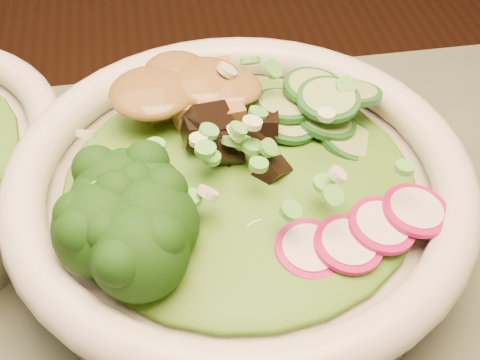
{
  "coord_description": "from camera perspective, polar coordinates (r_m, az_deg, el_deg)",
  "views": [
    {
      "loc": [
        -0.0,
        -0.12,
        1.12
      ],
      "look_at": [
        0.05,
        0.19,
        0.82
      ],
      "focal_mm": 50.0,
      "sensor_mm": 36.0,
      "label": 1
    }
  ],
  "objects": [
    {
      "name": "radish_slices",
      "position": [
        0.39,
        7.36,
        -5.1
      ],
      "size": [
        0.13,
        0.08,
        0.02
      ],
      "primitive_type": null,
      "rotation": [
        0.0,
        0.0,
        0.32
      ],
      "color": "#A00C4C",
      "rests_on": "salad_bowl"
    },
    {
      "name": "salad_bowl",
      "position": [
        0.45,
        -0.0,
        -1.96
      ],
      "size": [
        0.3,
        0.3,
        0.08
      ],
      "rotation": [
        0.0,
        0.0,
        0.32
      ],
      "color": "beige",
      "rests_on": "dining_table"
    },
    {
      "name": "tofu_cubes",
      "position": [
        0.47,
        -5.41,
        6.23
      ],
      "size": [
        0.12,
        0.1,
        0.04
      ],
      "primitive_type": null,
      "rotation": [
        0.0,
        0.0,
        0.32
      ],
      "color": "brown",
      "rests_on": "salad_bowl"
    },
    {
      "name": "broccoli_florets",
      "position": [
        0.39,
        -7.84,
        -2.76
      ],
      "size": [
        0.11,
        0.1,
        0.05
      ],
      "primitive_type": null,
      "rotation": [
        0.0,
        0.0,
        0.32
      ],
      "color": "black",
      "rests_on": "salad_bowl"
    },
    {
      "name": "cucumber_slices",
      "position": [
        0.46,
        7.27,
        5.35
      ],
      "size": [
        0.1,
        0.1,
        0.04
      ],
      "primitive_type": null,
      "rotation": [
        0.0,
        0.0,
        0.32
      ],
      "color": "#8BAA5E",
      "rests_on": "salad_bowl"
    },
    {
      "name": "lettuce_bed",
      "position": [
        0.43,
        0.0,
        0.09
      ],
      "size": [
        0.23,
        0.23,
        0.03
      ],
      "primitive_type": "ellipsoid",
      "color": "#306B16",
      "rests_on": "salad_bowl"
    },
    {
      "name": "mushroom_heap",
      "position": [
        0.43,
        -1.17,
        2.68
      ],
      "size": [
        0.1,
        0.1,
        0.05
      ],
      "primitive_type": null,
      "rotation": [
        0.0,
        0.0,
        0.32
      ],
      "color": "black",
      "rests_on": "salad_bowl"
    },
    {
      "name": "scallion_garnish",
      "position": [
        0.41,
        0.0,
        2.85
      ],
      "size": [
        0.22,
        0.22,
        0.03
      ],
      "primitive_type": null,
      "color": "#51AB3C",
      "rests_on": "salad_bowl"
    },
    {
      "name": "peanut_sauce",
      "position": [
        0.46,
        -5.53,
        7.67
      ],
      "size": [
        0.08,
        0.06,
        0.02
      ],
      "primitive_type": "ellipsoid",
      "color": "brown",
      "rests_on": "tofu_cubes"
    }
  ]
}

